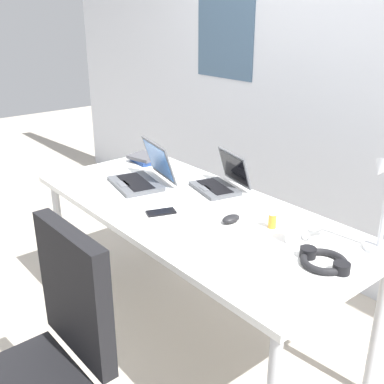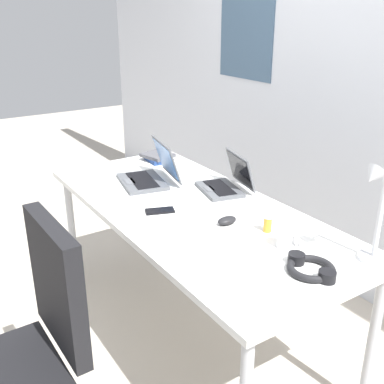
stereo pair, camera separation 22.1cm
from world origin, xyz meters
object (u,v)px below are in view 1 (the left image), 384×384
laptop_front_left (143,176)px  headphones (324,261)px  coffee_mug (295,232)px  desk_lamp (381,206)px  cell_phone (161,212)px  laptop_back_left (221,182)px  computer_mouse (231,219)px  pill_bottle (272,219)px  book_stack (145,158)px

laptop_front_left → headphones: bearing=2.3°
coffee_mug → desk_lamp: bearing=35.0°
laptop_front_left → cell_phone: laptop_front_left is taller
desk_lamp → cell_phone: (-0.84, -0.43, -0.19)m
laptop_front_left → laptop_back_left: bearing=40.5°
laptop_front_left → headphones: (1.15, 0.05, -0.03)m
computer_mouse → headphones: (0.49, 0.01, -0.00)m
desk_lamp → pill_bottle: desk_lamp is taller
laptop_back_left → computer_mouse: laptop_back_left is taller
pill_bottle → coffee_mug: 0.15m
desk_lamp → computer_mouse: bearing=-156.1°
pill_bottle → cell_phone: bearing=-146.7°
computer_mouse → pill_bottle: bearing=32.5°
laptop_back_left → book_stack: bearing=-175.9°
computer_mouse → headphones: 0.49m
cell_phone → book_stack: bearing=171.3°
coffee_mug → computer_mouse: bearing=-167.1°
cell_phone → laptop_front_left: bearing=178.4°
pill_bottle → desk_lamp: bearing=19.9°
computer_mouse → coffee_mug: (0.30, 0.07, 0.03)m
computer_mouse → book_stack: (-0.98, 0.20, 0.01)m
cell_phone → computer_mouse: bearing=53.5°
desk_lamp → coffee_mug: (-0.25, -0.18, -0.15)m
laptop_back_left → headphones: laptop_back_left is taller
laptop_front_left → desk_lamp: bearing=13.0°
laptop_front_left → book_stack: 0.40m
desk_lamp → laptop_back_left: (-0.89, -0.00, -0.16)m
computer_mouse → book_stack: bearing=167.9°
desk_lamp → laptop_front_left: 1.26m
laptop_front_left → pill_bottle: (0.81, 0.14, -0.01)m
laptop_back_left → coffee_mug: bearing=-15.3°
cell_phone → pill_bottle: size_ratio=1.72×
laptop_back_left → pill_bottle: laptop_back_left is taller
laptop_front_left → laptop_back_left: (0.33, 0.28, -0.01)m
laptop_back_left → computer_mouse: bearing=-36.3°
desk_lamp → cell_phone: bearing=-152.7°
desk_lamp → coffee_mug: 0.35m
laptop_front_left → headphones: 1.15m
desk_lamp → laptop_back_left: 0.90m
headphones → pill_bottle: pill_bottle is taller
laptop_back_left → desk_lamp: bearing=0.2°
laptop_back_left → cell_phone: bearing=-83.2°
headphones → laptop_front_left: bearing=-177.7°
cell_phone → headphones: 0.80m
desk_lamp → pill_bottle: 0.46m
desk_lamp → computer_mouse: 0.64m
pill_bottle → book_stack: bearing=175.1°
book_stack → pill_bottle: bearing=-4.9°
pill_bottle → coffee_mug: size_ratio=0.70×
pill_bottle → book_stack: size_ratio=0.39×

